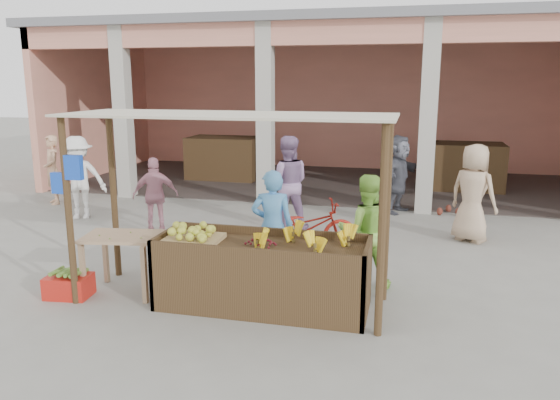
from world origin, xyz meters
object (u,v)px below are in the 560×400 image
(fruit_stall, at_px, (263,276))
(motorcycle, at_px, (306,227))
(side_table, at_px, (123,245))
(red_crate, at_px, (69,286))
(vendor_blue, at_px, (272,223))
(vendor_green, at_px, (366,228))

(fruit_stall, distance_m, motorcycle, 2.22)
(side_table, relative_size, red_crate, 1.93)
(fruit_stall, height_order, vendor_blue, vendor_blue)
(vendor_green, xyz_separation_m, motorcycle, (-1.05, 1.20, -0.36))
(fruit_stall, xyz_separation_m, red_crate, (-2.55, -0.29, -0.26))
(fruit_stall, bearing_deg, vendor_green, 41.16)
(fruit_stall, distance_m, vendor_green, 1.60)
(fruit_stall, xyz_separation_m, side_table, (-1.92, 0.03, 0.25))
(red_crate, distance_m, vendor_green, 4.00)
(side_table, height_order, vendor_blue, vendor_blue)
(vendor_blue, bearing_deg, motorcycle, -109.87)
(red_crate, relative_size, motorcycle, 0.32)
(red_crate, xyz_separation_m, motorcycle, (2.67, 2.51, 0.31))
(fruit_stall, xyz_separation_m, motorcycle, (0.12, 2.22, 0.06))
(side_table, bearing_deg, motorcycle, 37.50)
(vendor_blue, bearing_deg, fruit_stall, 85.94)
(side_table, xyz_separation_m, red_crate, (-0.63, -0.32, -0.51))
(motorcycle, bearing_deg, vendor_blue, 149.13)
(fruit_stall, xyz_separation_m, vendor_green, (1.16, 1.02, 0.42))
(fruit_stall, height_order, vendor_green, vendor_green)
(side_table, bearing_deg, vendor_blue, 15.04)
(vendor_blue, xyz_separation_m, vendor_green, (1.26, 0.15, -0.03))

